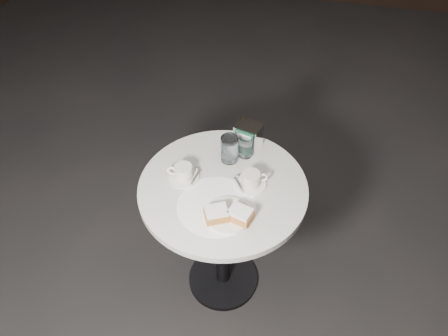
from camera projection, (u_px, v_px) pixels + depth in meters
ground at (223, 279)px, 2.32m from camera, size 7.00×7.00×0.00m
cafe_table at (223, 216)px, 1.93m from camera, size 0.70×0.70×0.74m
sugar_spill at (216, 206)px, 1.72m from camera, size 0.38×0.38×0.00m
beignet_plate at (228, 214)px, 1.66m from camera, size 0.20×0.20×0.06m
coffee_cup_left at (183, 173)px, 1.80m from camera, size 0.14×0.14×0.07m
coffee_cup_right at (251, 180)px, 1.78m from camera, size 0.16×0.16×0.07m
water_glass_left at (229, 149)px, 1.86m from camera, size 0.09×0.09×0.12m
water_glass_right at (246, 147)px, 1.89m from camera, size 0.08×0.08×0.10m
napkin_dispenser at (248, 137)px, 1.91m from camera, size 0.12×0.11×0.13m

